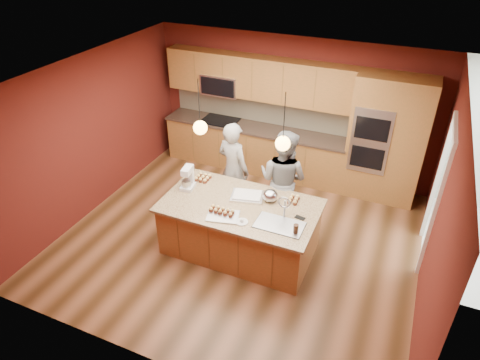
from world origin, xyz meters
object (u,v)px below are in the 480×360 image
at_px(stand_mixer, 188,179).
at_px(island, 241,227).
at_px(person_right, 283,180).
at_px(mixing_bowl, 270,196).
at_px(person_left, 233,169).

bearing_deg(stand_mixer, island, -13.93).
bearing_deg(person_right, island, 79.16).
xyz_separation_m(island, stand_mixer, (-0.95, 0.10, 0.58)).
bearing_deg(mixing_bowl, person_right, 90.90).
bearing_deg(person_left, stand_mixer, 78.96).
height_order(island, person_right, person_right).
xyz_separation_m(person_left, stand_mixer, (-0.42, -0.81, 0.16)).
distance_m(island, stand_mixer, 1.11).
bearing_deg(person_left, mixing_bowl, 160.77).
height_order(person_left, stand_mixer, person_left).
height_order(island, mixing_bowl, island).
distance_m(person_right, stand_mixer, 1.53).
bearing_deg(island, person_left, 120.33).
bearing_deg(person_left, island, 136.55).
xyz_separation_m(person_left, mixing_bowl, (0.89, -0.63, 0.10)).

